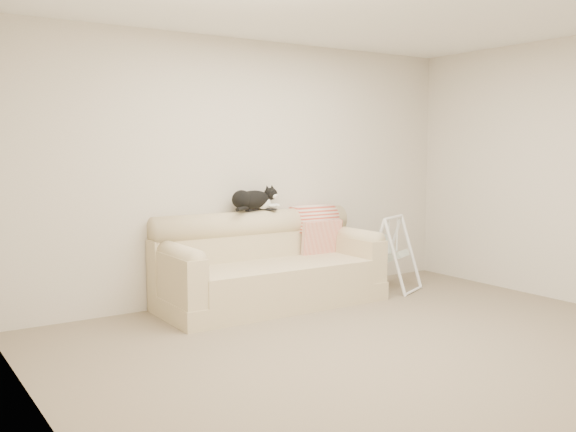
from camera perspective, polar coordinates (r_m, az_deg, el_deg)
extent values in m
plane|color=#6D5F49|center=(5.14, 8.20, -11.27)|extent=(5.00, 5.00, 0.00)
cube|color=beige|center=(6.54, -3.35, 4.10)|extent=(5.00, 0.04, 2.60)
cube|color=beige|center=(3.74, -21.48, 2.18)|extent=(0.04, 4.00, 2.60)
cube|color=white|center=(5.02, 8.67, 18.26)|extent=(5.00, 4.00, 0.02)
cube|color=tan|center=(6.28, -1.41, -7.14)|extent=(2.20, 0.90, 0.18)
cube|color=tan|center=(6.14, -0.87, -5.43)|extent=(1.80, 0.68, 0.24)
cube|color=tan|center=(6.50, -3.01, -3.63)|extent=(2.20, 0.22, 0.50)
cylinder|color=tan|center=(6.45, -3.02, -0.77)|extent=(2.16, 0.28, 0.28)
cube|color=tan|center=(5.76, -9.83, -5.37)|extent=(0.20, 0.88, 0.42)
cylinder|color=tan|center=(5.73, -9.87, -3.31)|extent=(0.18, 0.84, 0.18)
cube|color=tan|center=(6.78, 5.71, -3.58)|extent=(0.20, 0.88, 0.42)
cylinder|color=tan|center=(6.75, 5.73, -1.82)|extent=(0.18, 0.84, 0.18)
cube|color=black|center=(6.42, -3.18, 0.56)|extent=(0.18, 0.12, 0.02)
cube|color=gray|center=(6.42, -3.18, 0.68)|extent=(0.11, 0.07, 0.01)
cube|color=black|center=(6.48, -1.75, 0.61)|extent=(0.15, 0.16, 0.02)
ellipsoid|color=black|center=(6.40, -3.12, 1.46)|extent=(0.47, 0.32, 0.18)
ellipsoid|color=black|center=(6.30, -4.14, 1.48)|extent=(0.25, 0.23, 0.18)
ellipsoid|color=white|center=(6.47, -2.18, 1.18)|extent=(0.19, 0.15, 0.13)
ellipsoid|color=black|center=(6.52, -1.56, 1.98)|extent=(0.17, 0.17, 0.13)
ellipsoid|color=white|center=(6.50, -1.19, 1.79)|extent=(0.08, 0.08, 0.05)
sphere|color=#BF7272|center=(6.48, -1.01, 1.78)|extent=(0.02, 0.02, 0.02)
cone|color=black|center=(6.50, -1.86, 2.52)|extent=(0.08, 0.08, 0.06)
cone|color=black|center=(6.56, -1.43, 2.55)|extent=(0.05, 0.06, 0.06)
sphere|color=olive|center=(6.47, -1.38, 2.03)|extent=(0.02, 0.02, 0.02)
sphere|color=olive|center=(6.51, -1.10, 2.05)|extent=(0.02, 0.02, 0.02)
ellipsoid|color=white|center=(6.50, -1.47, 0.93)|extent=(0.10, 0.12, 0.04)
ellipsoid|color=white|center=(6.54, -1.12, 0.96)|extent=(0.10, 0.12, 0.04)
cylinder|color=black|center=(6.21, -4.06, 0.66)|extent=(0.22, 0.17, 0.04)
cylinder|color=#C53D28|center=(6.84, 2.18, -0.37)|extent=(0.48, 0.33, 0.33)
cube|color=#C53D28|center=(6.73, 3.02, -2.20)|extent=(0.48, 0.09, 0.42)
cylinder|color=white|center=(6.74, 9.48, -3.69)|extent=(0.15, 0.27, 0.79)
cylinder|color=white|center=(6.83, 7.60, -3.52)|extent=(0.15, 0.27, 0.79)
cylinder|color=white|center=(7.15, 10.90, -3.15)|extent=(0.15, 0.27, 0.79)
cylinder|color=white|center=(7.24, 9.10, -3.00)|extent=(0.15, 0.27, 0.79)
cylinder|color=white|center=(6.94, 9.34, -0.14)|extent=(0.43, 0.22, 0.03)
cylinder|color=white|center=(6.97, 11.08, -6.52)|extent=(0.42, 0.21, 0.03)
cylinder|color=white|center=(7.16, 7.43, -6.13)|extent=(0.42, 0.21, 0.03)
cube|color=white|center=(6.98, 9.48, -3.56)|extent=(0.33, 0.32, 0.15)
cube|color=white|center=(7.00, 8.71, -2.51)|extent=(0.29, 0.22, 0.21)
cylinder|color=white|center=(6.86, 8.94, -1.78)|extent=(0.01, 0.01, 0.37)
cylinder|color=white|center=(7.06, 9.67, -1.56)|extent=(0.01, 0.01, 0.37)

